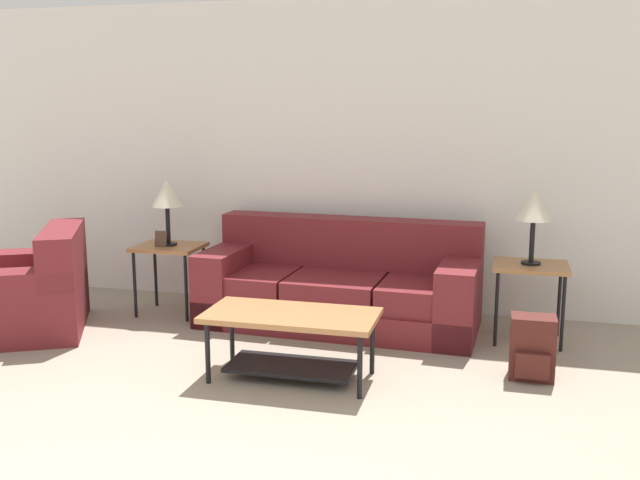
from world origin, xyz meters
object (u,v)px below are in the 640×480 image
at_px(side_table_left, 169,253).
at_px(side_table_right, 530,273).
at_px(table_lamp_right, 534,207).
at_px(couch, 340,288).
at_px(table_lamp_left, 167,195).
at_px(coffee_table, 291,330).
at_px(armchair, 23,296).
at_px(backpack, 532,348).

bearing_deg(side_table_left, side_table_right, 0.00).
xyz_separation_m(side_table_right, table_lamp_right, (0.00, 0.00, 0.49)).
distance_m(couch, table_lamp_left, 1.61).
xyz_separation_m(couch, coffee_table, (-0.05, -1.22, 0.03)).
relative_size(armchair, side_table_left, 2.29).
bearing_deg(side_table_left, backpack, -14.82).
distance_m(coffee_table, table_lamp_right, 2.00).
xyz_separation_m(side_table_right, backpack, (0.01, -0.77, -0.32)).
xyz_separation_m(armchair, backpack, (3.78, -0.04, -0.08)).
bearing_deg(coffee_table, table_lamp_right, 37.63).
height_order(coffee_table, side_table_right, side_table_right).
relative_size(couch, table_lamp_left, 4.03).
height_order(armchair, coffee_table, armchair).
bearing_deg(side_table_left, couch, 2.88).
bearing_deg(armchair, backpack, -0.68).
bearing_deg(coffee_table, side_table_left, 140.69).
bearing_deg(coffee_table, table_lamp_left, 140.69).
relative_size(side_table_left, backpack, 1.42).
xyz_separation_m(side_table_left, backpack, (2.89, -0.77, -0.32)).
bearing_deg(couch, coffee_table, -92.15).
distance_m(side_table_left, side_table_right, 2.89).
height_order(armchair, table_lamp_right, table_lamp_right).
relative_size(couch, armchair, 1.64).
xyz_separation_m(side_table_left, table_lamp_left, (-0.00, 0.00, 0.49)).
bearing_deg(armchair, side_table_right, 10.80).
distance_m(couch, coffee_table, 1.22).
bearing_deg(backpack, coffee_table, -165.66).
distance_m(side_table_left, table_lamp_left, 0.49).
height_order(couch, armchair, couch).
xyz_separation_m(couch, armchair, (-2.34, -0.79, -0.01)).
height_order(side_table_right, backpack, side_table_right).
xyz_separation_m(table_lamp_left, backpack, (2.89, -0.77, -0.81)).
height_order(side_table_right, table_lamp_right, table_lamp_right).
height_order(coffee_table, table_lamp_right, table_lamp_right).
xyz_separation_m(coffee_table, side_table_left, (-1.40, 1.15, 0.20)).
bearing_deg(table_lamp_left, coffee_table, -39.31).
height_order(coffee_table, table_lamp_left, table_lamp_left).
height_order(side_table_left, table_lamp_left, table_lamp_left).
bearing_deg(coffee_table, backpack, 14.34).
height_order(armchair, side_table_left, armchair).
bearing_deg(backpack, table_lamp_right, 90.38).
relative_size(side_table_left, table_lamp_left, 1.07).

